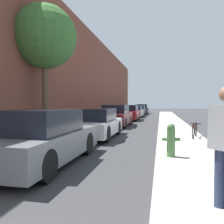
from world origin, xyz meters
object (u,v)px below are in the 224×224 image
bicycle (195,130)px  parked_car_silver (134,112)px  parked_car_white (96,124)px  parked_car_black (142,109)px  parked_car_grey (43,138)px  fire_hydrant (171,140)px  street_tree_near (45,37)px  parked_car_navy (139,110)px  parked_car_red (129,113)px  parked_car_maroon (116,116)px

bicycle → parked_car_silver: bearing=119.8°
parked_car_white → parked_car_black: parked_car_black is taller
parked_car_grey → fire_hydrant: bearing=17.7°
parked_car_black → street_tree_near: size_ratio=0.73×
parked_car_navy → street_tree_near: (-2.34, -21.80, 3.99)m
fire_hydrant → parked_car_red: bearing=102.0°
parked_car_black → parked_car_silver: bearing=-90.4°
parked_car_maroon → fire_hydrant: size_ratio=4.67×
parked_car_maroon → bicycle: (4.46, -5.25, -0.26)m
parked_car_maroon → parked_car_black: parked_car_maroon is taller
parked_car_white → parked_car_black: (0.00, 26.61, 0.05)m
parked_car_silver → parked_car_black: size_ratio=0.96×
parked_car_white → parked_car_silver: size_ratio=0.96×
parked_car_grey → street_tree_near: size_ratio=0.70×
parked_car_grey → parked_car_black: parked_car_black is taller
parked_car_black → bicycle: size_ratio=2.96×
fire_hydrant → bicycle: 4.14m
parked_car_white → parked_car_red: 11.33m
parked_car_red → parked_car_navy: size_ratio=0.93×
parked_car_red → fire_hydrant: size_ratio=4.52×
parked_car_white → fire_hydrant: parked_car_white is taller
parked_car_grey → street_tree_near: 6.37m
parked_car_black → fire_hydrant: parked_car_black is taller
parked_car_navy → street_tree_near: size_ratio=0.74×
parked_car_black → street_tree_near: street_tree_near is taller
parked_car_maroon → fire_hydrant: parked_car_maroon is taller
parked_car_grey → parked_car_white: 4.78m
parked_car_grey → parked_car_red: size_ratio=1.02×
street_tree_near → fire_hydrant: street_tree_near is taller
fire_hydrant → parked_car_maroon: bearing=109.6°
parked_car_maroon → parked_car_silver: size_ratio=1.01×
parked_car_red → fire_hydrant: parked_car_red is taller
parked_car_white → parked_car_black: bearing=90.0°
parked_car_maroon → parked_car_grey: bearing=-89.8°
parked_car_maroon → bicycle: bearing=-49.7°
parked_car_navy → street_tree_near: street_tree_near is taller
parked_car_navy → bicycle: size_ratio=3.01×
parked_car_maroon → parked_car_navy: 15.97m
parked_car_red → parked_car_silver: 5.13m
parked_car_white → street_tree_near: bearing=-171.8°
parked_car_red → parked_car_black: 15.28m
parked_car_grey → parked_car_white: size_ratio=1.04×
parked_car_silver → bicycle: parked_car_silver is taller
parked_car_maroon → fire_hydrant: bearing=-70.4°
parked_car_maroon → street_tree_near: size_ratio=0.71×
parked_car_maroon → parked_car_silver: bearing=89.8°
street_tree_near → bicycle: 7.93m
parked_car_red → bicycle: bearing=-68.5°
parked_car_silver → parked_car_navy: parked_car_navy is taller
street_tree_near → bicycle: bearing=4.9°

